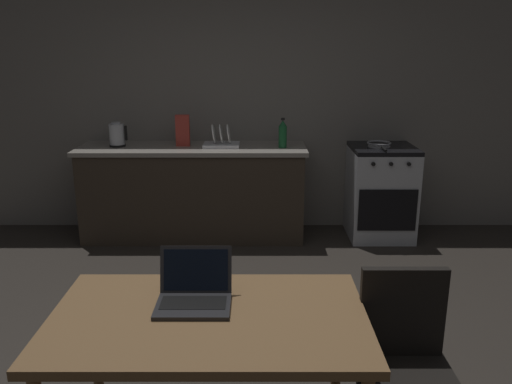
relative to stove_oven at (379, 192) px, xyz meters
name	(u,v)px	position (x,y,z in m)	size (l,w,h in m)	color
ground_plane	(244,368)	(-1.28, -2.21, -0.45)	(12.00, 12.00, 0.00)	#2D2823
back_wall	(278,91)	(-0.98, 0.35, 0.94)	(6.40, 0.10, 2.77)	slate
kitchen_counter	(192,192)	(-1.82, 0.00, 0.00)	(2.16, 0.64, 0.90)	#382D23
stove_oven	(379,192)	(0.00, 0.00, 0.00)	(0.60, 0.62, 0.90)	#B7BABF
dining_table	(208,330)	(-1.41, -2.92, 0.22)	(1.33, 0.79, 0.75)	brown
chair	(404,358)	(-0.56, -2.90, 0.07)	(0.40, 0.40, 0.90)	black
laptop	(193,294)	(-1.48, -2.82, 0.34)	(0.32, 0.28, 0.22)	#232326
electric_kettle	(116,135)	(-2.53, 0.00, 0.56)	(0.17, 0.15, 0.23)	black
bottle	(281,134)	(-0.96, -0.05, 0.58)	(0.08, 0.08, 0.28)	#19592D
frying_pan	(378,144)	(-0.05, -0.03, 0.47)	(0.23, 0.40, 0.05)	gray
cereal_box	(181,131)	(-1.91, 0.02, 0.60)	(0.13, 0.05, 0.30)	#B2382D
dish_rack	(220,142)	(-1.54, 0.00, 0.50)	(0.34, 0.26, 0.21)	silver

